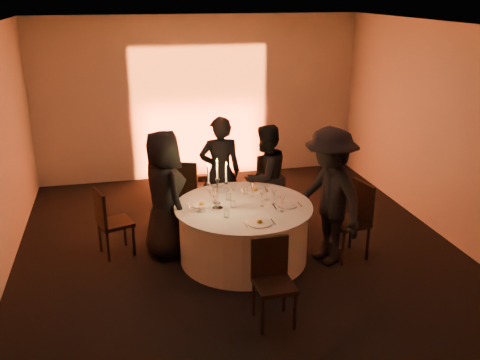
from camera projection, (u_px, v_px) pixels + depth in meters
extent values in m
plane|color=black|center=(243.00, 258.00, 7.19)|extent=(7.00, 7.00, 0.00)
plane|color=white|center=(244.00, 27.00, 6.17)|extent=(7.00, 7.00, 0.00)
plane|color=beige|center=(200.00, 98.00, 9.89)|extent=(7.00, 0.00, 7.00)
plane|color=beige|center=(369.00, 303.00, 3.48)|extent=(7.00, 0.00, 7.00)
plane|color=beige|center=(456.00, 137.00, 7.32)|extent=(0.00, 7.00, 7.00)
cube|color=black|center=(204.00, 177.00, 10.11)|extent=(0.25, 0.12, 0.10)
cylinder|color=black|center=(243.00, 257.00, 7.19)|extent=(0.60, 0.60, 0.03)
cylinder|color=black|center=(243.00, 233.00, 7.06)|extent=(0.20, 0.20, 0.75)
cylinder|color=white|center=(243.00, 233.00, 7.06)|extent=(1.68, 1.68, 0.75)
cylinder|color=white|center=(243.00, 206.00, 6.93)|extent=(1.80, 1.80, 0.02)
cube|color=black|center=(115.00, 223.00, 7.17)|extent=(0.52, 0.52, 0.05)
cube|color=black|center=(100.00, 208.00, 7.00)|extent=(0.17, 0.41, 0.47)
cylinder|color=black|center=(134.00, 241.00, 7.20)|extent=(0.04, 0.04, 0.44)
cylinder|color=black|center=(125.00, 231.00, 7.48)|extent=(0.04, 0.04, 0.44)
cylinder|color=black|center=(108.00, 247.00, 7.02)|extent=(0.04, 0.04, 0.44)
cylinder|color=black|center=(100.00, 237.00, 7.31)|extent=(0.04, 0.04, 0.44)
cube|color=black|center=(186.00, 191.00, 8.21)|extent=(0.58, 0.58, 0.05)
cube|color=black|center=(182.00, 179.00, 7.93)|extent=(0.43, 0.20, 0.51)
cylinder|color=black|center=(201.00, 202.00, 8.44)|extent=(0.04, 0.04, 0.48)
cylinder|color=black|center=(178.00, 201.00, 8.50)|extent=(0.04, 0.04, 0.48)
cylinder|color=black|center=(196.00, 211.00, 8.09)|extent=(0.04, 0.04, 0.48)
cylinder|color=black|center=(172.00, 210.00, 8.14)|extent=(0.04, 0.04, 0.48)
cube|color=black|center=(260.00, 183.00, 8.53)|extent=(0.59, 0.59, 0.05)
cube|color=black|center=(269.00, 170.00, 8.28)|extent=(0.43, 0.21, 0.51)
cylinder|color=black|center=(262.00, 192.00, 8.87)|extent=(0.04, 0.04, 0.48)
cylinder|color=black|center=(244.00, 197.00, 8.65)|extent=(0.04, 0.04, 0.48)
cylinder|color=black|center=(277.00, 199.00, 8.57)|extent=(0.04, 0.04, 0.48)
cylinder|color=black|center=(258.00, 204.00, 8.36)|extent=(0.04, 0.04, 0.48)
cube|color=black|center=(348.00, 223.00, 7.08)|extent=(0.53, 0.53, 0.05)
cube|color=black|center=(363.00, 201.00, 7.06)|extent=(0.12, 0.45, 0.52)
cylinder|color=black|center=(327.00, 237.00, 7.26)|extent=(0.04, 0.04, 0.48)
cylinder|color=black|center=(343.00, 249.00, 6.93)|extent=(0.04, 0.04, 0.48)
cylinder|color=black|center=(351.00, 232.00, 7.41)|extent=(0.04, 0.04, 0.48)
cylinder|color=black|center=(368.00, 243.00, 7.07)|extent=(0.04, 0.04, 0.48)
cube|color=black|center=(274.00, 286.00, 5.67)|extent=(0.42, 0.42, 0.05)
cube|color=black|center=(270.00, 256.00, 5.75)|extent=(0.41, 0.05, 0.47)
cylinder|color=black|center=(263.00, 316.00, 5.54)|extent=(0.04, 0.04, 0.44)
cylinder|color=black|center=(295.00, 311.00, 5.62)|extent=(0.04, 0.04, 0.44)
cylinder|color=black|center=(254.00, 298.00, 5.87)|extent=(0.04, 0.04, 0.44)
cylinder|color=black|center=(284.00, 294.00, 5.95)|extent=(0.04, 0.04, 0.44)
imported|color=black|center=(164.00, 195.00, 7.03)|extent=(0.81, 0.99, 1.73)
imported|color=black|center=(220.00, 172.00, 7.93)|extent=(0.65, 0.45, 1.70)
imported|color=black|center=(265.00, 177.00, 7.90)|extent=(0.97, 0.91, 1.58)
imported|color=black|center=(329.00, 197.00, 6.84)|extent=(0.97, 1.32, 1.82)
cylinder|color=white|center=(202.00, 205.00, 6.92)|extent=(0.26, 0.26, 0.01)
cube|color=silver|center=(189.00, 206.00, 6.88)|extent=(0.01, 0.17, 0.01)
cube|color=silver|center=(215.00, 204.00, 6.96)|extent=(0.02, 0.17, 0.01)
sphere|color=orange|center=(202.00, 202.00, 6.90)|extent=(0.07, 0.07, 0.07)
cylinder|color=white|center=(220.00, 190.00, 7.44)|extent=(0.26, 0.26, 0.01)
cube|color=silver|center=(208.00, 191.00, 7.41)|extent=(0.02, 0.17, 0.01)
cube|color=silver|center=(232.00, 189.00, 7.48)|extent=(0.01, 0.17, 0.01)
cylinder|color=white|center=(255.00, 191.00, 7.40)|extent=(0.25, 0.25, 0.01)
cube|color=silver|center=(243.00, 192.00, 7.37)|extent=(0.02, 0.17, 0.01)
cube|color=silver|center=(267.00, 190.00, 7.44)|extent=(0.02, 0.17, 0.01)
sphere|color=orange|center=(255.00, 188.00, 7.39)|extent=(0.07, 0.07, 0.07)
cylinder|color=white|center=(287.00, 205.00, 6.91)|extent=(0.25, 0.25, 0.01)
cube|color=silver|center=(275.00, 207.00, 6.87)|extent=(0.02, 0.17, 0.01)
cube|color=silver|center=(300.00, 204.00, 6.95)|extent=(0.01, 0.17, 0.01)
cylinder|color=white|center=(259.00, 223.00, 6.39)|extent=(0.30, 0.30, 0.01)
cube|color=silver|center=(246.00, 224.00, 6.36)|extent=(0.02, 0.17, 0.01)
cube|color=silver|center=(273.00, 222.00, 6.43)|extent=(0.02, 0.17, 0.01)
sphere|color=orange|center=(260.00, 220.00, 6.38)|extent=(0.07, 0.07, 0.07)
cylinder|color=white|center=(202.00, 211.00, 6.74)|extent=(0.11, 0.11, 0.01)
cylinder|color=white|center=(202.00, 209.00, 6.73)|extent=(0.07, 0.07, 0.06)
cylinder|color=silver|center=(218.00, 208.00, 6.81)|extent=(0.14, 0.14, 0.02)
sphere|color=silver|center=(218.00, 204.00, 6.79)|extent=(0.07, 0.07, 0.07)
cylinder|color=silver|center=(218.00, 194.00, 6.74)|extent=(0.03, 0.03, 0.36)
cylinder|color=silver|center=(217.00, 179.00, 6.68)|extent=(0.06, 0.06, 0.03)
cylinder|color=silver|center=(217.00, 170.00, 6.63)|extent=(0.02, 0.02, 0.23)
cone|color=#F6A72C|center=(217.00, 160.00, 6.59)|extent=(0.02, 0.02, 0.04)
cylinder|color=silver|center=(213.00, 186.00, 6.69)|extent=(0.13, 0.02, 0.09)
cylinder|color=silver|center=(208.00, 184.00, 6.67)|extent=(0.05, 0.05, 0.03)
cylinder|color=silver|center=(208.00, 175.00, 6.63)|extent=(0.02, 0.02, 0.23)
cone|color=#F6A72C|center=(208.00, 164.00, 6.58)|extent=(0.02, 0.02, 0.04)
cylinder|color=silver|center=(222.00, 186.00, 6.72)|extent=(0.13, 0.02, 0.09)
cylinder|color=silver|center=(226.00, 183.00, 6.72)|extent=(0.05, 0.05, 0.03)
cylinder|color=silver|center=(226.00, 173.00, 6.68)|extent=(0.02, 0.02, 0.23)
cone|color=#F6A72C|center=(226.00, 163.00, 6.63)|extent=(0.02, 0.02, 0.04)
cylinder|color=white|center=(215.00, 209.00, 6.81)|extent=(0.06, 0.06, 0.01)
cylinder|color=white|center=(215.00, 205.00, 6.80)|extent=(0.01, 0.01, 0.10)
cone|color=white|center=(215.00, 199.00, 6.77)|extent=(0.07, 0.07, 0.09)
cylinder|color=white|center=(262.00, 206.00, 6.90)|extent=(0.06, 0.06, 0.01)
cylinder|color=white|center=(262.00, 202.00, 6.89)|extent=(0.01, 0.01, 0.10)
cone|color=white|center=(262.00, 196.00, 6.86)|extent=(0.07, 0.07, 0.09)
cylinder|color=white|center=(282.00, 211.00, 6.74)|extent=(0.06, 0.06, 0.01)
cylinder|color=white|center=(282.00, 207.00, 6.72)|extent=(0.01, 0.01, 0.10)
cone|color=white|center=(282.00, 201.00, 6.69)|extent=(0.07, 0.07, 0.09)
cylinder|color=white|center=(267.00, 200.00, 7.11)|extent=(0.06, 0.06, 0.01)
cylinder|color=white|center=(267.00, 196.00, 7.09)|extent=(0.01, 0.01, 0.10)
cone|color=white|center=(267.00, 190.00, 7.06)|extent=(0.07, 0.07, 0.09)
cylinder|color=white|center=(211.00, 203.00, 6.98)|extent=(0.06, 0.06, 0.01)
cylinder|color=white|center=(211.00, 200.00, 6.97)|extent=(0.01, 0.01, 0.10)
cone|color=white|center=(211.00, 193.00, 6.94)|extent=(0.07, 0.07, 0.09)
cylinder|color=white|center=(252.00, 196.00, 7.23)|extent=(0.06, 0.06, 0.01)
cylinder|color=white|center=(252.00, 193.00, 7.21)|extent=(0.01, 0.01, 0.10)
cone|color=white|center=(252.00, 186.00, 7.18)|extent=(0.07, 0.07, 0.09)
cylinder|color=white|center=(215.00, 201.00, 7.08)|extent=(0.06, 0.06, 0.01)
cylinder|color=white|center=(215.00, 197.00, 7.06)|extent=(0.01, 0.01, 0.10)
cone|color=white|center=(215.00, 191.00, 7.03)|extent=(0.07, 0.07, 0.09)
cylinder|color=white|center=(274.00, 204.00, 6.98)|extent=(0.06, 0.06, 0.01)
cylinder|color=white|center=(274.00, 200.00, 6.96)|extent=(0.01, 0.01, 0.10)
cone|color=white|center=(274.00, 193.00, 6.93)|extent=(0.07, 0.07, 0.09)
cylinder|color=white|center=(233.00, 204.00, 6.86)|extent=(0.07, 0.07, 0.09)
cylinder|color=white|center=(227.00, 214.00, 6.56)|extent=(0.07, 0.07, 0.09)
cylinder|color=white|center=(229.00, 197.00, 7.09)|extent=(0.07, 0.07, 0.09)
cylinder|color=white|center=(245.00, 191.00, 7.30)|extent=(0.07, 0.07, 0.09)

